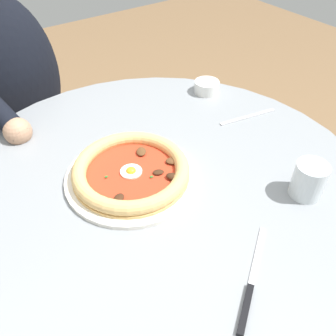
{
  "coord_description": "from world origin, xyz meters",
  "views": [
    {
      "loc": [
        0.29,
        0.46,
        1.26
      ],
      "look_at": [
        -0.03,
        0.01,
        0.76
      ],
      "focal_mm": 37.62,
      "sensor_mm": 36.0,
      "label": 1
    }
  ],
  "objects_px": {
    "water_glass": "(308,182)",
    "ramekin_capers": "(207,86)",
    "diner_person": "(24,132)",
    "fork_utensil": "(248,117)",
    "pizza_on_plate": "(131,172)",
    "dining_table": "(157,227)",
    "cafe_chair_diner": "(6,117)",
    "steak_knife": "(249,292)"
  },
  "relations": [
    {
      "from": "fork_utensil",
      "to": "cafe_chair_diner",
      "type": "bearing_deg",
      "value": -55.77
    },
    {
      "from": "dining_table",
      "to": "pizza_on_plate",
      "type": "xyz_separation_m",
      "value": [
        0.03,
        -0.05,
        0.17
      ]
    },
    {
      "from": "dining_table",
      "to": "steak_knife",
      "type": "bearing_deg",
      "value": 86.79
    },
    {
      "from": "water_glass",
      "to": "steak_knife",
      "type": "distance_m",
      "value": 0.28
    },
    {
      "from": "pizza_on_plate",
      "to": "cafe_chair_diner",
      "type": "relative_size",
      "value": 0.35
    },
    {
      "from": "steak_knife",
      "to": "fork_utensil",
      "type": "distance_m",
      "value": 0.52
    },
    {
      "from": "fork_utensil",
      "to": "dining_table",
      "type": "bearing_deg",
      "value": 11.49
    },
    {
      "from": "water_glass",
      "to": "ramekin_capers",
      "type": "relative_size",
      "value": 1.07
    },
    {
      "from": "cafe_chair_diner",
      "to": "ramekin_capers",
      "type": "bearing_deg",
      "value": 131.26
    },
    {
      "from": "dining_table",
      "to": "fork_utensil",
      "type": "relative_size",
      "value": 5.71
    },
    {
      "from": "water_glass",
      "to": "fork_utensil",
      "type": "bearing_deg",
      "value": -111.59
    },
    {
      "from": "diner_person",
      "to": "pizza_on_plate",
      "type": "bearing_deg",
      "value": 98.49
    },
    {
      "from": "pizza_on_plate",
      "to": "diner_person",
      "type": "bearing_deg",
      "value": -81.51
    },
    {
      "from": "steak_knife",
      "to": "pizza_on_plate",
      "type": "bearing_deg",
      "value": -87.34
    },
    {
      "from": "water_glass",
      "to": "diner_person",
      "type": "distance_m",
      "value": 0.97
    },
    {
      "from": "cafe_chair_diner",
      "to": "pizza_on_plate",
      "type": "bearing_deg",
      "value": 98.75
    },
    {
      "from": "pizza_on_plate",
      "to": "ramekin_capers",
      "type": "height_order",
      "value": "pizza_on_plate"
    },
    {
      "from": "fork_utensil",
      "to": "diner_person",
      "type": "distance_m",
      "value": 0.78
    },
    {
      "from": "dining_table",
      "to": "cafe_chair_diner",
      "type": "distance_m",
      "value": 0.82
    },
    {
      "from": "pizza_on_plate",
      "to": "steak_knife",
      "type": "bearing_deg",
      "value": 92.66
    },
    {
      "from": "steak_knife",
      "to": "cafe_chair_diner",
      "type": "bearing_deg",
      "value": -83.15
    },
    {
      "from": "pizza_on_plate",
      "to": "ramekin_capers",
      "type": "relative_size",
      "value": 3.98
    },
    {
      "from": "dining_table",
      "to": "water_glass",
      "type": "relative_size",
      "value": 12.46
    },
    {
      "from": "pizza_on_plate",
      "to": "fork_utensil",
      "type": "bearing_deg",
      "value": -176.46
    },
    {
      "from": "steak_knife",
      "to": "diner_person",
      "type": "distance_m",
      "value": 0.99
    },
    {
      "from": "water_glass",
      "to": "cafe_chair_diner",
      "type": "xyz_separation_m",
      "value": [
        0.39,
        -1.01,
        -0.24
      ]
    },
    {
      "from": "pizza_on_plate",
      "to": "steak_knife",
      "type": "xyz_separation_m",
      "value": [
        -0.02,
        0.35,
        -0.02
      ]
    },
    {
      "from": "dining_table",
      "to": "cafe_chair_diner",
      "type": "xyz_separation_m",
      "value": [
        0.15,
        -0.8,
        -0.05
      ]
    },
    {
      "from": "ramekin_capers",
      "to": "steak_knife",
      "type": "bearing_deg",
      "value": 56.2
    },
    {
      "from": "water_glass",
      "to": "fork_utensil",
      "type": "height_order",
      "value": "water_glass"
    },
    {
      "from": "ramekin_capers",
      "to": "fork_utensil",
      "type": "bearing_deg",
      "value": 91.58
    },
    {
      "from": "water_glass",
      "to": "fork_utensil",
      "type": "xyz_separation_m",
      "value": [
        -0.11,
        -0.28,
        -0.03
      ]
    },
    {
      "from": "dining_table",
      "to": "water_glass",
      "type": "bearing_deg",
      "value": 139.59
    },
    {
      "from": "steak_knife",
      "to": "fork_utensil",
      "type": "relative_size",
      "value": 1.08
    },
    {
      "from": "dining_table",
      "to": "diner_person",
      "type": "bearing_deg",
      "value": -79.34
    },
    {
      "from": "fork_utensil",
      "to": "steak_knife",
      "type": "bearing_deg",
      "value": 45.3
    },
    {
      "from": "water_glass",
      "to": "fork_utensil",
      "type": "relative_size",
      "value": 0.46
    },
    {
      "from": "dining_table",
      "to": "diner_person",
      "type": "distance_m",
      "value": 0.68
    },
    {
      "from": "water_glass",
      "to": "ramekin_capers",
      "type": "height_order",
      "value": "water_glass"
    },
    {
      "from": "pizza_on_plate",
      "to": "ramekin_capers",
      "type": "bearing_deg",
      "value": -152.86
    },
    {
      "from": "pizza_on_plate",
      "to": "steak_knife",
      "type": "height_order",
      "value": "pizza_on_plate"
    },
    {
      "from": "ramekin_capers",
      "to": "diner_person",
      "type": "height_order",
      "value": "diner_person"
    }
  ]
}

